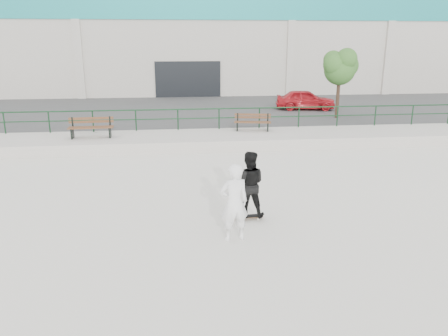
{
  "coord_description": "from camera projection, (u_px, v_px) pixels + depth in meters",
  "views": [
    {
      "loc": [
        -1.22,
        -10.2,
        4.62
      ],
      "look_at": [
        0.21,
        2.0,
        1.06
      ],
      "focal_mm": 35.0,
      "sensor_mm": 36.0,
      "label": 1
    }
  ],
  "objects": [
    {
      "name": "ledge",
      "position": [
        201.0,
        140.0,
        20.15
      ],
      "size": [
        30.0,
        3.0,
        0.5
      ],
      "primitive_type": "cube",
      "color": "#B5B0A5",
      "rests_on": "ground"
    },
    {
      "name": "standing_skater",
      "position": [
        249.0,
        184.0,
        11.55
      ],
      "size": [
        0.97,
        0.81,
        1.79
      ],
      "primitive_type": "imported",
      "rotation": [
        0.0,
        0.0,
        2.98
      ],
      "color": "black",
      "rests_on": "skateboard"
    },
    {
      "name": "skateboard",
      "position": [
        248.0,
        216.0,
        11.81
      ],
      "size": [
        0.79,
        0.24,
        0.09
      ],
      "rotation": [
        0.0,
        0.0,
        0.04
      ],
      "color": "black",
      "rests_on": "ground"
    },
    {
      "name": "parking_strip",
      "position": [
        192.0,
        112.0,
        28.26
      ],
      "size": [
        60.0,
        14.0,
        0.5
      ],
      "primitive_type": "cube",
      "color": "#3F3F3F",
      "rests_on": "ground"
    },
    {
      "name": "ground",
      "position": [
        225.0,
        230.0,
        11.16
      ],
      "size": [
        120.0,
        120.0,
        0.0
      ],
      "primitive_type": "plane",
      "color": "silver",
      "rests_on": "ground"
    },
    {
      "name": "seated_skater",
      "position": [
        234.0,
        203.0,
        10.32
      ],
      "size": [
        0.77,
        0.57,
        1.92
      ],
      "primitive_type": "imported",
      "rotation": [
        0.0,
        0.0,
        3.31
      ],
      "color": "white",
      "rests_on": "ground"
    },
    {
      "name": "railing",
      "position": [
        199.0,
        114.0,
        21.11
      ],
      "size": [
        28.0,
        0.06,
        1.03
      ],
      "color": "#15391E",
      "rests_on": "ledge"
    },
    {
      "name": "red_car",
      "position": [
        305.0,
        100.0,
        27.42
      ],
      "size": [
        3.88,
        2.13,
        1.25
      ],
      "primitive_type": "imported",
      "rotation": [
        0.0,
        0.0,
        1.39
      ],
      "color": "red",
      "rests_on": "parking_strip"
    },
    {
      "name": "commercial_building",
      "position": [
        184.0,
        42.0,
        40.4
      ],
      "size": [
        44.2,
        16.33,
        8.0
      ],
      "color": "#B4AEA2",
      "rests_on": "ground"
    },
    {
      "name": "bench_left",
      "position": [
        91.0,
        128.0,
        19.43
      ],
      "size": [
        1.98,
        0.65,
        0.9
      ],
      "rotation": [
        0.0,
        0.0,
        0.04
      ],
      "color": "#4E341A",
      "rests_on": "ledge"
    },
    {
      "name": "tree",
      "position": [
        340.0,
        66.0,
        23.86
      ],
      "size": [
        2.14,
        1.91,
        3.81
      ],
      "color": "#472F23",
      "rests_on": "parking_strip"
    },
    {
      "name": "bench_right",
      "position": [
        253.0,
        122.0,
        20.98
      ],
      "size": [
        1.81,
        0.82,
        0.81
      ],
      "rotation": [
        0.0,
        0.0,
        -0.19
      ],
      "color": "#4E341A",
      "rests_on": "ledge"
    }
  ]
}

